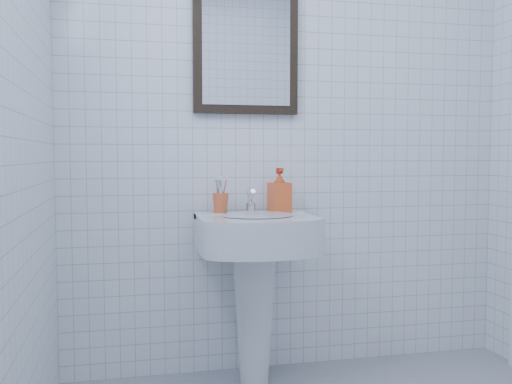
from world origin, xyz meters
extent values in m
cube|color=white|center=(0.00, 1.20, 1.25)|extent=(2.20, 0.02, 2.50)
cone|color=silver|center=(-0.23, 1.01, 0.32)|extent=(0.20, 0.20, 0.64)
cube|color=silver|center=(-0.23, 0.96, 0.70)|extent=(0.51, 0.37, 0.16)
cube|color=silver|center=(-0.23, 1.10, 0.77)|extent=(0.51, 0.09, 0.03)
cylinder|color=silver|center=(-0.23, 0.93, 0.78)|extent=(0.32, 0.32, 0.01)
cylinder|color=silver|center=(-0.23, 1.08, 0.80)|extent=(0.04, 0.04, 0.04)
cylinder|color=silver|center=(-0.23, 1.07, 0.86)|extent=(0.02, 0.09, 0.07)
cylinder|color=silver|center=(-0.23, 1.10, 0.84)|extent=(0.03, 0.05, 0.08)
imported|color=#DB4515|center=(-0.09, 1.08, 0.88)|extent=(0.10, 0.11, 0.20)
cube|color=black|center=(-0.23, 1.18, 1.55)|extent=(0.50, 0.04, 0.62)
cube|color=silver|center=(-0.23, 1.16, 1.55)|extent=(0.42, 0.00, 0.54)
camera|label=1|loc=(-0.78, -1.48, 1.04)|focal=40.00mm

